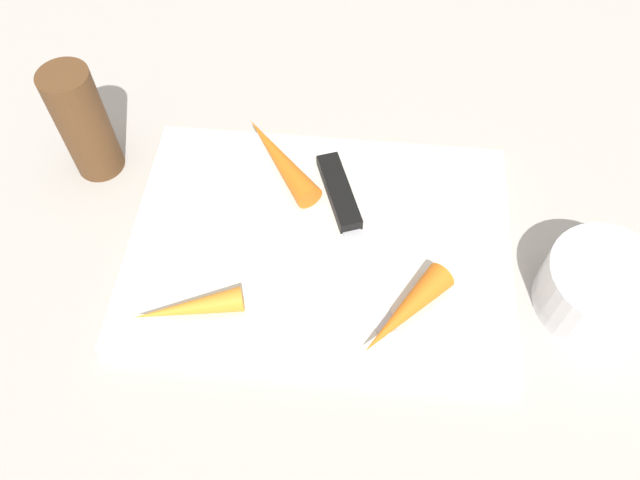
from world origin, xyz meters
TOP-DOWN VIEW (x-y plane):
  - ground_plane at (0.00, 0.00)m, footprint 1.40×1.40m
  - cutting_board at (0.00, 0.00)m, footprint 0.36×0.26m
  - knife at (-0.02, -0.04)m, footprint 0.09×0.19m
  - carrot_longest at (0.05, -0.09)m, footprint 0.09×0.11m
  - carrot_medium at (-0.08, 0.08)m, footprint 0.09×0.10m
  - carrot_shortest at (0.11, 0.09)m, footprint 0.10×0.05m
  - small_bowl at (-0.25, 0.04)m, footprint 0.10×0.10m
  - pepper_grinder at (0.24, -0.08)m, footprint 0.05×0.05m

SIDE VIEW (x-z plane):
  - ground_plane at x=0.00m, z-range 0.00..0.00m
  - cutting_board at x=0.00m, z-range 0.00..0.01m
  - knife at x=-0.02m, z-range 0.01..0.02m
  - carrot_shortest at x=0.11m, z-range 0.01..0.03m
  - carrot_longest at x=0.05m, z-range 0.01..0.04m
  - carrot_medium at x=-0.08m, z-range 0.01..0.04m
  - small_bowl at x=-0.25m, z-range 0.00..0.05m
  - pepper_grinder at x=0.24m, z-range 0.00..0.12m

